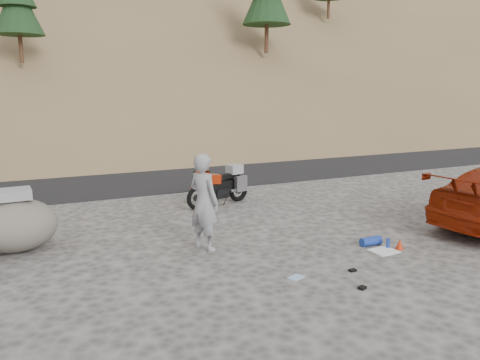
% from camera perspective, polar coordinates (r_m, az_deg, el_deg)
% --- Properties ---
extents(ground, '(140.00, 140.00, 0.00)m').
position_cam_1_polar(ground, '(9.48, 2.65, -8.17)').
color(ground, '#43413E').
rests_on(ground, ground).
extents(road, '(120.00, 7.00, 0.05)m').
position_cam_1_polar(road, '(17.72, -10.85, 0.67)').
color(road, black).
rests_on(road, ground).
extents(hillside, '(120.00, 73.00, 46.72)m').
position_cam_1_polar(hillside, '(49.63, -20.95, 19.52)').
color(hillside, brown).
rests_on(hillside, ground).
extents(motorcycle, '(2.05, 0.98, 1.26)m').
position_cam_1_polar(motorcycle, '(12.77, -2.30, -0.65)').
color(motorcycle, black).
rests_on(motorcycle, ground).
extents(man, '(0.71, 0.83, 1.91)m').
position_cam_1_polar(man, '(9.39, -4.33, -8.38)').
color(man, gray).
rests_on(man, ground).
extents(boulder, '(1.78, 1.58, 1.22)m').
position_cam_1_polar(boulder, '(10.11, -25.78, -4.90)').
color(boulder, '#57524A').
rests_on(boulder, ground).
extents(gear_white_cloth, '(0.51, 0.46, 0.02)m').
position_cam_1_polar(gear_white_cloth, '(9.65, 17.13, -8.27)').
color(gear_white_cloth, white).
rests_on(gear_white_cloth, ground).
extents(gear_blue_mat, '(0.46, 0.19, 0.18)m').
position_cam_1_polar(gear_blue_mat, '(9.90, 15.66, -7.19)').
color(gear_blue_mat, navy).
rests_on(gear_blue_mat, ground).
extents(gear_bottle, '(0.08, 0.08, 0.20)m').
position_cam_1_polar(gear_bottle, '(9.83, 17.60, -7.38)').
color(gear_bottle, navy).
rests_on(gear_bottle, ground).
extents(gear_funnel, '(0.20, 0.20, 0.21)m').
position_cam_1_polar(gear_funnel, '(9.84, 18.90, -7.41)').
color(gear_funnel, '#B82B0C').
rests_on(gear_funnel, ground).
extents(gear_glove_a, '(0.13, 0.10, 0.04)m').
position_cam_1_polar(gear_glove_a, '(8.51, 13.56, -10.65)').
color(gear_glove_a, black).
rests_on(gear_glove_a, ground).
extents(gear_glove_b, '(0.15, 0.13, 0.04)m').
position_cam_1_polar(gear_glove_b, '(7.84, 14.67, -12.58)').
color(gear_glove_b, black).
rests_on(gear_glove_b, ground).
extents(gear_blue_cloth, '(0.31, 0.27, 0.01)m').
position_cam_1_polar(gear_blue_cloth, '(8.08, 6.86, -11.70)').
color(gear_blue_cloth, '#8FB6DD').
rests_on(gear_blue_cloth, ground).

